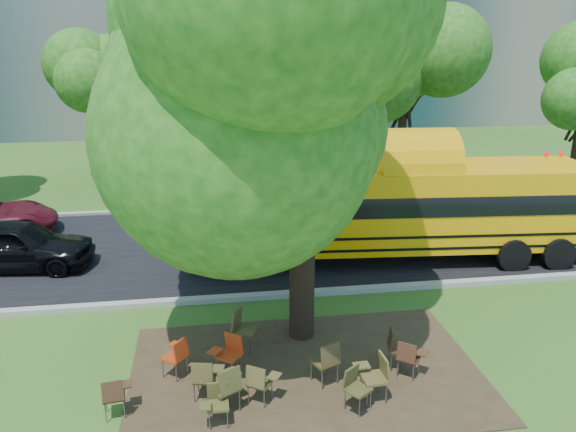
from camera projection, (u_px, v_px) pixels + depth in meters
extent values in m
plane|color=#2E581B|center=(254.00, 363.00, 11.68)|extent=(160.00, 160.00, 0.00)
cube|color=#382819|center=(306.00, 372.00, 11.35)|extent=(7.00, 4.50, 0.03)
cube|color=black|center=(235.00, 245.00, 18.27)|extent=(80.00, 8.00, 0.04)
cube|color=gray|center=(244.00, 297.00, 14.49)|extent=(80.00, 0.25, 0.14)
cube|color=gray|center=(229.00, 208.00, 22.12)|extent=(80.00, 0.25, 0.14)
cylinder|color=black|center=(112.00, 146.00, 25.53)|extent=(0.32, 0.32, 3.50)
sphere|color=#1A4F12|center=(107.00, 91.00, 24.78)|extent=(4.80, 4.80, 4.80)
cylinder|color=black|center=(401.00, 139.00, 25.37)|extent=(0.38, 0.38, 4.20)
sphere|color=#1A4F12|center=(405.00, 72.00, 24.48)|extent=(5.60, 5.60, 5.60)
cylinder|color=black|center=(576.00, 145.00, 25.65)|extent=(0.34, 0.34, 3.60)
cylinder|color=black|center=(302.00, 242.00, 12.07)|extent=(0.56, 0.56, 4.56)
sphere|color=#1A4F12|center=(303.00, 82.00, 11.05)|extent=(7.20, 7.20, 7.20)
cube|color=#E99D07|center=(410.00, 205.00, 16.75)|extent=(10.71, 3.19, 2.35)
cube|color=black|center=(420.00, 196.00, 16.69)|extent=(10.14, 3.19, 0.58)
cube|color=#E99D07|center=(213.00, 233.00, 16.57)|extent=(1.40, 2.20, 0.91)
cube|color=black|center=(409.00, 224.00, 16.93)|extent=(10.73, 3.22, 0.08)
cube|color=black|center=(408.00, 235.00, 17.04)|extent=(10.73, 3.22, 0.08)
cylinder|color=black|center=(226.00, 263.00, 15.60)|extent=(0.98, 0.36, 0.96)
cylinder|color=black|center=(229.00, 235.00, 17.88)|extent=(0.98, 0.36, 0.96)
cylinder|color=black|center=(513.00, 255.00, 16.18)|extent=(0.98, 0.36, 0.96)
cylinder|color=black|center=(480.00, 228.00, 18.46)|extent=(0.98, 0.36, 0.96)
cylinder|color=black|center=(558.00, 254.00, 16.27)|extent=(0.98, 0.36, 0.96)
cylinder|color=black|center=(520.00, 227.00, 18.55)|extent=(0.98, 0.36, 0.96)
cube|color=#432718|center=(114.00, 396.00, 9.93)|extent=(0.43, 0.42, 0.05)
cube|color=#432718|center=(113.00, 391.00, 9.71)|extent=(0.38, 0.14, 0.37)
cube|color=#432718|center=(126.00, 384.00, 10.07)|extent=(0.24, 0.28, 0.03)
cylinder|color=slate|center=(106.00, 402.00, 10.09)|extent=(0.02, 0.02, 0.42)
cylinder|color=slate|center=(124.00, 410.00, 9.89)|extent=(0.02, 0.02, 0.42)
cube|color=#4C4421|center=(205.00, 378.00, 10.40)|extent=(0.48, 0.47, 0.05)
cube|color=#4C4421|center=(202.00, 373.00, 10.17)|extent=(0.40, 0.17, 0.39)
cube|color=#4C4421|center=(218.00, 369.00, 10.48)|extent=(0.27, 0.31, 0.03)
cylinder|color=slate|center=(198.00, 383.00, 10.64)|extent=(0.02, 0.02, 0.44)
cylinder|color=slate|center=(212.00, 394.00, 10.30)|extent=(0.02, 0.02, 0.44)
cube|color=#48441F|center=(225.00, 388.00, 10.03)|extent=(0.62, 0.61, 0.05)
cube|color=#48441F|center=(230.00, 381.00, 9.81)|extent=(0.43, 0.31, 0.44)
cube|color=#48441F|center=(232.00, 372.00, 10.26)|extent=(0.36, 0.39, 0.03)
cylinder|color=slate|center=(211.00, 398.00, 10.13)|extent=(0.03, 0.03, 0.49)
cylinder|color=slate|center=(239.00, 401.00, 10.07)|extent=(0.03, 0.03, 0.49)
cube|color=#49461F|center=(218.00, 406.00, 9.69)|extent=(0.37, 0.36, 0.04)
cube|color=#49461F|center=(217.00, 390.00, 9.78)|extent=(0.36, 0.09, 0.36)
cube|color=#49461F|center=(205.00, 406.00, 9.51)|extent=(0.20, 0.25, 0.03)
cylinder|color=slate|center=(228.00, 420.00, 9.63)|extent=(0.02, 0.02, 0.40)
cylinder|color=slate|center=(209.00, 411.00, 9.87)|extent=(0.02, 0.02, 0.40)
cube|color=brown|center=(260.00, 382.00, 10.29)|extent=(0.54, 0.54, 0.05)
cube|color=brown|center=(256.00, 377.00, 10.08)|extent=(0.37, 0.28, 0.38)
cube|color=brown|center=(274.00, 376.00, 10.29)|extent=(0.32, 0.34, 0.03)
cylinder|color=slate|center=(256.00, 386.00, 10.56)|extent=(0.02, 0.02, 0.43)
cylinder|color=slate|center=(264.00, 399.00, 10.15)|extent=(0.02, 0.02, 0.43)
cube|color=#433F1D|center=(358.00, 390.00, 10.07)|extent=(0.56, 0.55, 0.05)
cube|color=#433F1D|center=(351.00, 376.00, 10.12)|extent=(0.36, 0.31, 0.39)
cube|color=#433F1D|center=(357.00, 393.00, 9.78)|extent=(0.33, 0.34, 0.03)
cylinder|color=slate|center=(370.00, 400.00, 10.14)|extent=(0.02, 0.02, 0.43)
cylinder|color=slate|center=(345.00, 400.00, 10.13)|extent=(0.02, 0.02, 0.43)
cube|color=brown|center=(374.00, 378.00, 10.32)|extent=(0.46, 0.48, 0.05)
cube|color=brown|center=(384.00, 366.00, 10.29)|extent=(0.13, 0.44, 0.43)
cube|color=brown|center=(361.00, 366.00, 10.49)|extent=(0.32, 0.26, 0.03)
cylinder|color=slate|center=(367.00, 397.00, 10.19)|extent=(0.03, 0.03, 0.48)
cylinder|color=slate|center=(379.00, 383.00, 10.60)|extent=(0.03, 0.03, 0.48)
cube|color=#472A19|center=(409.00, 358.00, 11.09)|extent=(0.54, 0.54, 0.05)
cube|color=#472A19|center=(407.00, 353.00, 10.88)|extent=(0.35, 0.30, 0.38)
cube|color=#472A19|center=(422.00, 353.00, 11.05)|extent=(0.33, 0.34, 0.03)
cylinder|color=slate|center=(403.00, 361.00, 11.36)|extent=(0.02, 0.02, 0.42)
cylinder|color=slate|center=(413.00, 374.00, 10.94)|extent=(0.02, 0.02, 0.42)
cube|color=#A53311|center=(174.00, 357.00, 11.07)|extent=(0.57, 0.57, 0.05)
cube|color=#A53311|center=(181.00, 350.00, 10.93)|extent=(0.31, 0.37, 0.40)
cube|color=#A53311|center=(176.00, 345.00, 11.30)|extent=(0.35, 0.34, 0.03)
cylinder|color=slate|center=(163.00, 369.00, 11.08)|extent=(0.02, 0.02, 0.44)
cylinder|color=slate|center=(187.00, 365.00, 11.21)|extent=(0.02, 0.02, 0.44)
cube|color=#BB3D14|center=(229.00, 356.00, 11.13)|extent=(0.57, 0.56, 0.05)
cube|color=#BB3D14|center=(234.00, 342.00, 11.21)|extent=(0.37, 0.31, 0.40)
cube|color=#BB3D14|center=(215.00, 351.00, 11.08)|extent=(0.34, 0.35, 0.03)
cylinder|color=slate|center=(232.00, 372.00, 10.98)|extent=(0.02, 0.02, 0.44)
cylinder|color=slate|center=(227.00, 359.00, 11.41)|extent=(0.02, 0.02, 0.44)
cube|color=brown|center=(245.00, 331.00, 11.99)|extent=(0.61, 0.61, 0.05)
cube|color=brown|center=(237.00, 319.00, 11.98)|extent=(0.30, 0.43, 0.44)
cube|color=brown|center=(247.00, 332.00, 11.66)|extent=(0.39, 0.36, 0.03)
cylinder|color=slate|center=(257.00, 338.00, 12.17)|extent=(0.03, 0.03, 0.49)
cylinder|color=slate|center=(234.00, 343.00, 11.96)|extent=(0.03, 0.03, 0.49)
cube|color=#473C1E|center=(324.00, 362.00, 10.85)|extent=(0.59, 0.58, 0.05)
cube|color=#473C1E|center=(331.00, 355.00, 10.62)|extent=(0.44, 0.27, 0.43)
cube|color=#473C1E|center=(331.00, 348.00, 11.07)|extent=(0.34, 0.37, 0.03)
cylinder|color=slate|center=(311.00, 371.00, 10.98)|extent=(0.03, 0.03, 0.49)
cylinder|color=slate|center=(337.00, 374.00, 10.87)|extent=(0.03, 0.03, 0.49)
cube|color=#3D2715|center=(399.00, 349.00, 11.36)|extent=(0.49, 0.50, 0.05)
cube|color=#3D2715|center=(391.00, 339.00, 11.30)|extent=(0.18, 0.42, 0.41)
cube|color=#3D2715|center=(408.00, 350.00, 11.08)|extent=(0.32, 0.28, 0.03)
cylinder|color=slate|center=(406.00, 354.00, 11.58)|extent=(0.02, 0.02, 0.46)
cylinder|color=slate|center=(391.00, 363.00, 11.27)|extent=(0.02, 0.02, 0.46)
imported|color=black|center=(17.00, 245.00, 16.25)|extent=(4.47, 2.23, 1.46)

